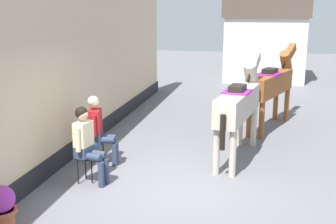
% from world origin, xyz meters
% --- Properties ---
extents(ground_plane, '(40.00, 40.00, 0.00)m').
position_xyz_m(ground_plane, '(0.00, 3.00, 0.00)').
color(ground_plane, slate).
extents(pub_facade_wall, '(0.34, 14.00, 3.40)m').
position_xyz_m(pub_facade_wall, '(-2.55, 1.50, 1.54)').
color(pub_facade_wall, '#CCB793').
rests_on(pub_facade_wall, ground_plane).
extents(distant_cottage, '(3.40, 2.60, 3.50)m').
position_xyz_m(distant_cottage, '(1.40, 11.86, 1.80)').
color(distant_cottage, silver).
rests_on(distant_cottage, ground_plane).
extents(seated_visitor_near, '(0.61, 0.48, 1.39)m').
position_xyz_m(seated_visitor_near, '(-1.57, -0.10, 0.78)').
color(seated_visitor_near, black).
rests_on(seated_visitor_near, ground_plane).
extents(seated_visitor_far, '(0.61, 0.48, 1.39)m').
position_xyz_m(seated_visitor_far, '(-1.71, 0.83, 0.78)').
color(seated_visitor_far, '#194C99').
rests_on(seated_visitor_far, ground_plane).
extents(saddled_horse_near, '(0.81, 2.98, 2.06)m').
position_xyz_m(saddled_horse_near, '(0.95, 1.83, 1.16)').
color(saddled_horse_near, '#B2A899').
rests_on(saddled_horse_near, ground_plane).
extents(saddled_horse_far, '(1.27, 2.87, 2.06)m').
position_xyz_m(saddled_horse_far, '(1.63, 4.33, 1.16)').
color(saddled_horse_far, brown).
rests_on(saddled_horse_far, ground_plane).
extents(flower_planter_near, '(0.43, 0.43, 0.64)m').
position_xyz_m(flower_planter_near, '(-2.13, -1.89, 0.33)').
color(flower_planter_near, '#A85638').
rests_on(flower_planter_near, ground_plane).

